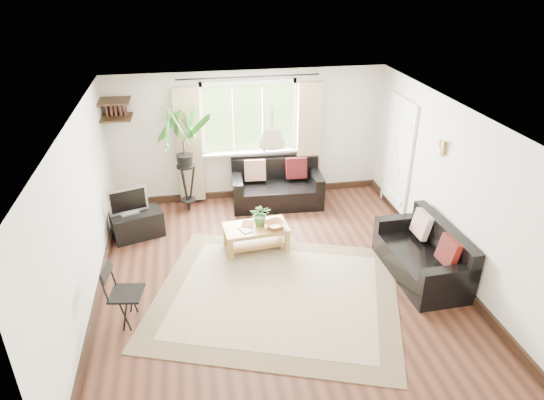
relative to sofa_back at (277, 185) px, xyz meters
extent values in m
plane|color=black|center=(-0.43, -2.28, -0.38)|extent=(5.50, 5.50, 0.00)
plane|color=white|center=(-0.43, -2.28, 2.02)|extent=(5.50, 5.50, 0.00)
cube|color=silver|center=(-0.43, 0.47, 0.82)|extent=(5.00, 0.02, 2.40)
cube|color=silver|center=(-0.43, -5.03, 0.82)|extent=(5.00, 0.02, 2.40)
cube|color=silver|center=(-2.93, -2.28, 0.82)|extent=(0.02, 5.50, 2.40)
cube|color=silver|center=(2.07, -2.28, 0.82)|extent=(0.02, 5.50, 2.40)
cube|color=beige|center=(-0.51, -2.69, -0.37)|extent=(3.99, 3.71, 0.02)
cube|color=silver|center=(2.04, -0.58, 0.62)|extent=(0.06, 0.96, 2.06)
imported|color=#376F2C|center=(-0.53, -1.42, 0.20)|extent=(0.37, 0.34, 0.36)
imported|color=#A56738|center=(-0.32, -1.54, 0.06)|extent=(0.42, 0.42, 0.08)
imported|color=silver|center=(-0.86, -1.59, 0.03)|extent=(0.23, 0.26, 0.02)
imported|color=#563122|center=(-0.82, -1.38, 0.03)|extent=(0.23, 0.28, 0.02)
cube|color=black|center=(-2.47, -0.73, -0.17)|extent=(0.90, 0.68, 0.43)
imported|color=#2D6023|center=(-0.18, 0.35, 0.68)|extent=(0.14, 0.10, 0.27)
camera|label=1|loc=(-1.53, -7.93, 3.77)|focal=32.00mm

